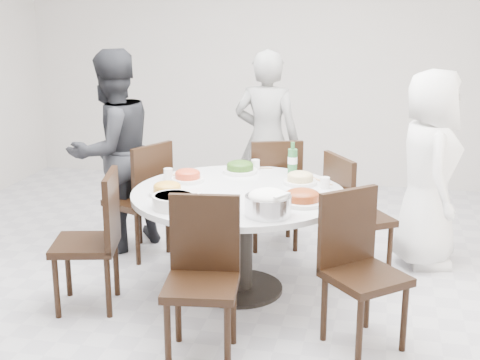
% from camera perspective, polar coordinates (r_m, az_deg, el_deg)
% --- Properties ---
extents(floor, '(6.00, 6.00, 0.01)m').
position_cam_1_polar(floor, '(4.98, -1.31, -9.17)').
color(floor, silver).
rests_on(floor, ground).
extents(wall_back, '(6.00, 0.01, 2.80)m').
position_cam_1_polar(wall_back, '(7.50, 4.06, 10.30)').
color(wall_back, beige).
rests_on(wall_back, ground).
extents(dining_table, '(1.50, 1.50, 0.75)m').
position_cam_1_polar(dining_table, '(4.79, -0.13, -5.29)').
color(dining_table, silver).
rests_on(dining_table, floor).
extents(chair_ne, '(0.58, 0.58, 0.95)m').
position_cam_1_polar(chair_ne, '(5.11, 10.17, -3.02)').
color(chair_ne, black).
rests_on(chair_ne, floor).
extents(chair_n, '(0.53, 0.53, 0.95)m').
position_cam_1_polar(chair_n, '(5.64, 2.81, -1.00)').
color(chair_n, black).
rests_on(chair_n, floor).
extents(chair_nw, '(0.56, 0.56, 0.95)m').
position_cam_1_polar(chair_nw, '(5.51, -8.76, -1.59)').
color(chair_nw, black).
rests_on(chair_nw, floor).
extents(chair_sw, '(0.51, 0.51, 0.95)m').
position_cam_1_polar(chair_sw, '(4.64, -13.09, -5.12)').
color(chair_sw, black).
rests_on(chair_sw, floor).
extents(chair_s, '(0.47, 0.47, 0.95)m').
position_cam_1_polar(chair_s, '(3.90, -3.35, -8.74)').
color(chair_s, black).
rests_on(chair_s, floor).
extents(chair_se, '(0.59, 0.59, 0.95)m').
position_cam_1_polar(chair_se, '(4.09, 10.68, -7.84)').
color(chair_se, black).
rests_on(chair_se, floor).
extents(diner_right, '(0.61, 0.82, 1.55)m').
position_cam_1_polar(diner_right, '(5.37, 15.82, 0.89)').
color(diner_right, white).
rests_on(diner_right, floor).
extents(diner_middle, '(0.62, 0.43, 1.63)m').
position_cam_1_polar(diner_middle, '(6.02, 2.29, 3.38)').
color(diner_middle, black).
rests_on(diner_middle, floor).
extents(diner_left, '(0.96, 1.02, 1.67)m').
position_cam_1_polar(diner_left, '(5.60, -10.83, 2.42)').
color(diner_left, black).
rests_on(diner_left, floor).
extents(dish_greens, '(0.26, 0.26, 0.07)m').
position_cam_1_polar(dish_greens, '(5.16, 0.01, 1.00)').
color(dish_greens, white).
rests_on(dish_greens, dining_table).
extents(dish_pale, '(0.24, 0.24, 0.07)m').
position_cam_1_polar(dish_pale, '(4.87, 5.15, 0.04)').
color(dish_pale, white).
rests_on(dish_pale, dining_table).
extents(dish_orange, '(0.24, 0.24, 0.06)m').
position_cam_1_polar(dish_orange, '(4.94, -4.49, 0.26)').
color(dish_orange, white).
rests_on(dish_orange, dining_table).
extents(dish_redbrown, '(0.29, 0.29, 0.07)m').
position_cam_1_polar(dish_redbrown, '(4.41, 5.35, -1.57)').
color(dish_redbrown, white).
rests_on(dish_redbrown, dining_table).
extents(dish_tofu, '(0.24, 0.24, 0.06)m').
position_cam_1_polar(dish_tofu, '(4.61, -6.23, -0.89)').
color(dish_tofu, white).
rests_on(dish_tofu, dining_table).
extents(rice_bowl, '(0.29, 0.29, 0.13)m').
position_cam_1_polar(rice_bowl, '(4.16, 2.41, -2.20)').
color(rice_bowl, silver).
rests_on(rice_bowl, dining_table).
extents(soup_bowl, '(0.28, 0.28, 0.09)m').
position_cam_1_polar(soup_bowl, '(4.33, -5.68, -1.83)').
color(soup_bowl, white).
rests_on(soup_bowl, dining_table).
extents(beverage_bottle, '(0.07, 0.07, 0.25)m').
position_cam_1_polar(beverage_bottle, '(5.12, 4.50, 1.88)').
color(beverage_bottle, '#296834').
rests_on(beverage_bottle, dining_table).
extents(tea_cups, '(0.07, 0.07, 0.08)m').
position_cam_1_polar(tea_cups, '(5.26, 1.01, 1.34)').
color(tea_cups, white).
rests_on(tea_cups, dining_table).
extents(chopsticks, '(0.24, 0.04, 0.01)m').
position_cam_1_polar(chopsticks, '(5.27, 1.76, 0.99)').
color(chopsticks, tan).
rests_on(chopsticks, dining_table).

